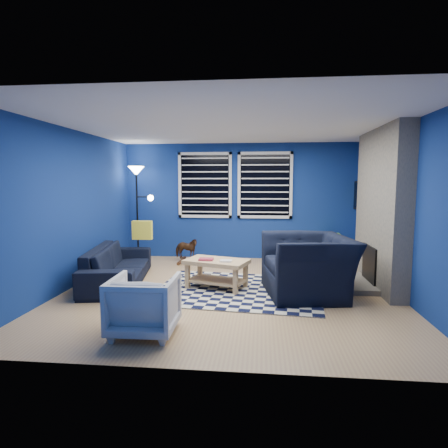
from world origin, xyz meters
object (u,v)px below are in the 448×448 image
object	(u,v)px
armchair_bent	(144,305)
coffee_table	(217,268)
rocking_horse	(186,249)
armchair_big	(308,265)
cabinet	(331,249)
floor_lamp	(137,184)
tv	(361,196)
sofa	(118,265)

from	to	relation	value
armchair_bent	coffee_table	bearing A→B (deg)	-108.77
rocking_horse	coffee_table	world-z (taller)	rocking_horse
armchair_big	armchair_bent	distance (m)	2.57
armchair_bent	cabinet	distance (m)	4.84
armchair_big	coffee_table	bearing A→B (deg)	-106.89
floor_lamp	cabinet	bearing A→B (deg)	2.54
cabinet	floor_lamp	distance (m)	4.29
tv	floor_lamp	distance (m)	4.58
tv	floor_lamp	xyz separation A→B (m)	(-4.57, 0.07, 0.24)
armchair_big	rocking_horse	bearing A→B (deg)	-141.21
armchair_bent	rocking_horse	distance (m)	3.68
tv	sofa	bearing A→B (deg)	-157.73
tv	armchair_bent	xyz separation A→B (m)	(-3.23, -3.75, -1.07)
tv	armchair_big	xyz separation A→B (m)	(-1.27, -2.10, -0.96)
armchair_bent	floor_lamp	world-z (taller)	floor_lamp
sofa	cabinet	distance (m)	4.31
armchair_bent	armchair_big	bearing A→B (deg)	-141.19
sofa	armchair_big	size ratio (longest dim) A/B	1.54
armchair_big	floor_lamp	bearing A→B (deg)	-132.65
tv	cabinet	xyz separation A→B (m)	(-0.51, 0.25, -1.13)
sofa	rocking_horse	bearing A→B (deg)	-35.18
sofa	cabinet	world-z (taller)	sofa
armchair_big	rocking_horse	distance (m)	3.02
sofa	coffee_table	distance (m)	1.67
sofa	floor_lamp	xyz separation A→B (m)	(-0.26, 1.84, 1.33)
armchair_big	armchair_bent	world-z (taller)	armchair_big
sofa	floor_lamp	world-z (taller)	floor_lamp
tv	cabinet	world-z (taller)	tv
coffee_table	armchair_bent	bearing A→B (deg)	-107.53
sofa	coffee_table	size ratio (longest dim) A/B	1.92
cabinet	floor_lamp	xyz separation A→B (m)	(-4.06, -0.18, 1.37)
tv	armchair_big	size ratio (longest dim) A/B	0.74
tv	rocking_horse	world-z (taller)	tv
rocking_horse	floor_lamp	bearing A→B (deg)	93.57
floor_lamp	coffee_table	bearing A→B (deg)	-45.96
coffee_table	floor_lamp	distance (m)	3.05
tv	coffee_table	size ratio (longest dim) A/B	0.92
rocking_horse	floor_lamp	xyz separation A→B (m)	(-1.06, 0.16, 1.34)
coffee_table	floor_lamp	xyz separation A→B (m)	(-1.92, 1.98, 1.30)
coffee_table	armchair_big	bearing A→B (deg)	-7.46
rocking_horse	armchair_bent	bearing A→B (deg)	-163.62
rocking_horse	cabinet	bearing A→B (deg)	-71.58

